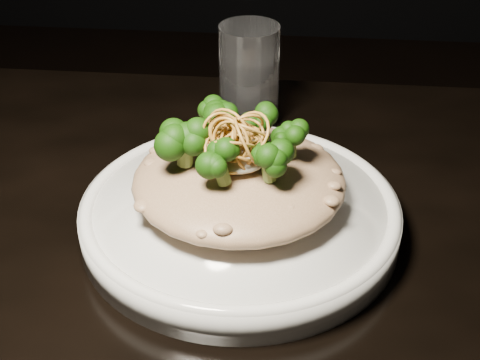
# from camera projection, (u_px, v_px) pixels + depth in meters

# --- Properties ---
(table) EXTENTS (1.10, 0.80, 0.75)m
(table) POSITION_uv_depth(u_px,v_px,m) (337.00, 353.00, 0.61)
(table) COLOR black
(table) RESTS_ON ground
(plate) EXTENTS (0.29, 0.29, 0.03)m
(plate) POSITION_uv_depth(u_px,v_px,m) (240.00, 216.00, 0.62)
(plate) COLOR silver
(plate) RESTS_ON table
(risotto) EXTENTS (0.19, 0.19, 0.04)m
(risotto) POSITION_uv_depth(u_px,v_px,m) (239.00, 180.00, 0.60)
(risotto) COLOR brown
(risotto) RESTS_ON plate
(broccoli) EXTENTS (0.13, 0.13, 0.05)m
(broccoli) POSITION_uv_depth(u_px,v_px,m) (237.00, 137.00, 0.58)
(broccoli) COLOR black
(broccoli) RESTS_ON risotto
(cheese) EXTENTS (0.06, 0.06, 0.02)m
(cheese) POSITION_uv_depth(u_px,v_px,m) (237.00, 155.00, 0.58)
(cheese) COLOR white
(cheese) RESTS_ON risotto
(shallots) EXTENTS (0.05, 0.05, 0.03)m
(shallots) POSITION_uv_depth(u_px,v_px,m) (234.00, 133.00, 0.56)
(shallots) COLOR brown
(shallots) RESTS_ON cheese
(drinking_glass) EXTENTS (0.07, 0.07, 0.12)m
(drinking_glass) POSITION_uv_depth(u_px,v_px,m) (249.00, 77.00, 0.76)
(drinking_glass) COLOR white
(drinking_glass) RESTS_ON table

